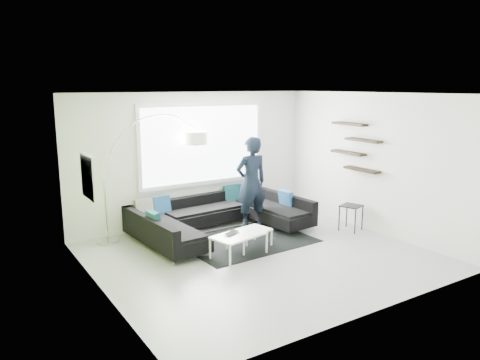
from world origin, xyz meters
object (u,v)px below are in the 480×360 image
at_px(arc_lamp, 104,181).
at_px(side_table, 351,218).
at_px(sectional_sofa, 222,218).
at_px(person, 251,183).
at_px(coffee_table, 244,241).
at_px(laptop, 234,234).

height_order(arc_lamp, side_table, arc_lamp).
relative_size(sectional_sofa, person, 1.82).
bearing_deg(sectional_sofa, side_table, -32.08).
bearing_deg(coffee_table, person, 39.06).
height_order(sectional_sofa, person, person).
height_order(sectional_sofa, coffee_table, sectional_sofa).
bearing_deg(side_table, coffee_table, 177.69).
height_order(sectional_sofa, laptop, sectional_sofa).
distance_m(person, laptop, 1.82).
xyz_separation_m(coffee_table, arc_lamp, (-1.91, 1.86, 1.00)).
bearing_deg(arc_lamp, person, -11.77).
distance_m(side_table, person, 2.17).
xyz_separation_m(person, laptop, (-1.20, -1.26, -0.54)).
height_order(arc_lamp, laptop, arc_lamp).
relative_size(arc_lamp, side_table, 4.48).
height_order(side_table, laptop, side_table).
bearing_deg(sectional_sofa, person, 0.00).
distance_m(coffee_table, arc_lamp, 2.85).
height_order(coffee_table, person, person).
xyz_separation_m(sectional_sofa, laptop, (-0.46, -1.20, 0.09)).
relative_size(side_table, person, 0.28).
bearing_deg(arc_lamp, side_table, -22.33).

